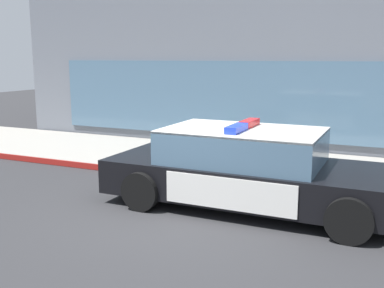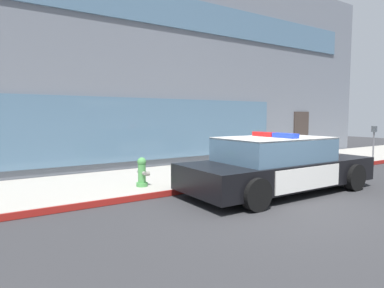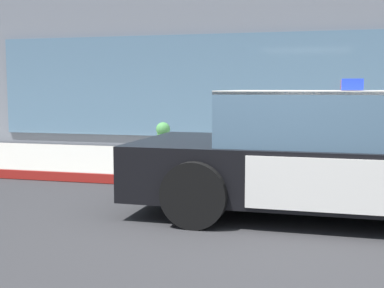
% 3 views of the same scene
% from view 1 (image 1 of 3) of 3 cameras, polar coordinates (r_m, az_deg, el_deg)
% --- Properties ---
extents(ground, '(48.00, 48.00, 0.00)m').
position_cam_1_polar(ground, '(7.82, -1.93, -8.56)').
color(ground, '#303033').
extents(sidewalk, '(48.00, 3.44, 0.15)m').
position_cam_1_polar(sidewalk, '(11.02, 6.30, -2.46)').
color(sidewalk, '#A39E93').
rests_on(sidewalk, ground).
extents(curb_red_paint, '(28.80, 0.04, 0.14)m').
position_cam_1_polar(curb_red_paint, '(9.43, 3.06, -4.68)').
color(curb_red_paint, maroon).
rests_on(curb_red_paint, ground).
extents(storefront_building, '(19.51, 9.23, 7.67)m').
position_cam_1_polar(storefront_building, '(16.68, 19.54, 14.48)').
color(storefront_building, slate).
rests_on(storefront_building, ground).
extents(police_cruiser, '(5.17, 2.19, 1.49)m').
position_cam_1_polar(police_cruiser, '(7.97, 7.32, -3.15)').
color(police_cruiser, black).
rests_on(police_cruiser, ground).
extents(fire_hydrant, '(0.34, 0.39, 0.73)m').
position_cam_1_polar(fire_hydrant, '(10.73, -4.62, -0.45)').
color(fire_hydrant, '#4C994C').
rests_on(fire_hydrant, sidewalk).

